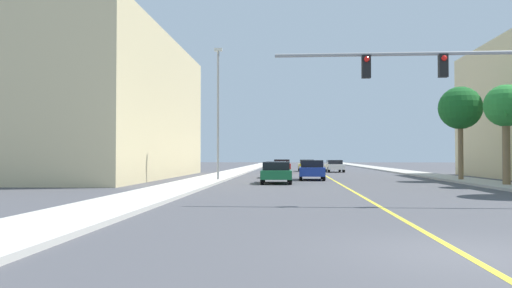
# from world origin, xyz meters

# --- Properties ---
(ground) EXTENTS (192.00, 192.00, 0.00)m
(ground) POSITION_xyz_m (0.00, 42.00, 0.00)
(ground) COLOR #47474C
(sidewalk_left) EXTENTS (2.90, 168.00, 0.15)m
(sidewalk_left) POSITION_xyz_m (-9.16, 42.00, 0.07)
(sidewalk_left) COLOR beige
(sidewalk_left) RESTS_ON ground
(sidewalk_right) EXTENTS (2.90, 168.00, 0.15)m
(sidewalk_right) POSITION_xyz_m (9.16, 42.00, 0.07)
(sidewalk_right) COLOR #B2ADA3
(sidewalk_right) RESTS_ON ground
(lane_marking_center) EXTENTS (0.16, 144.00, 0.01)m
(lane_marking_center) POSITION_xyz_m (0.00, 42.00, 0.00)
(lane_marking_center) COLOR yellow
(lane_marking_center) RESTS_ON ground
(building_left_near) EXTENTS (17.32, 26.09, 11.49)m
(building_left_near) POSITION_xyz_m (-21.51, 31.07, 5.75)
(building_left_near) COLOR beige
(building_left_near) RESTS_ON ground
(traffic_signal_mast) EXTENTS (11.90, 0.36, 5.76)m
(traffic_signal_mast) POSITION_xyz_m (4.20, 9.24, 4.48)
(traffic_signal_mast) COLOR gray
(traffic_signal_mast) RESTS_ON sidewalk_right
(street_lamp) EXTENTS (0.56, 0.28, 9.23)m
(street_lamp) POSITION_xyz_m (-8.21, 25.59, 5.20)
(street_lamp) COLOR gray
(street_lamp) RESTS_ON sidewalk_left
(palm_mid) EXTENTS (2.42, 2.42, 5.74)m
(palm_mid) POSITION_xyz_m (9.22, 20.42, 4.55)
(palm_mid) COLOR brown
(palm_mid) RESTS_ON sidewalk_right
(palm_far) EXTENTS (3.00, 3.00, 6.53)m
(palm_far) POSITION_xyz_m (8.78, 26.84, 5.11)
(palm_far) COLOR brown
(palm_far) RESTS_ON sidewalk_right
(car_red) EXTENTS (1.93, 4.11, 1.43)m
(car_red) POSITION_xyz_m (-4.10, 43.81, 0.75)
(car_red) COLOR red
(car_red) RESTS_ON ground
(car_white) EXTENTS (1.98, 4.17, 1.35)m
(car_white) POSITION_xyz_m (1.69, 47.07, 0.70)
(car_white) COLOR white
(car_white) RESTS_ON ground
(car_green) EXTENTS (2.06, 4.38, 1.40)m
(car_green) POSITION_xyz_m (-4.08, 23.39, 0.73)
(car_green) COLOR #196638
(car_green) RESTS_ON ground
(car_silver) EXTENTS (1.84, 4.06, 1.34)m
(car_silver) POSITION_xyz_m (-4.37, 32.26, 0.71)
(car_silver) COLOR #BCBCC1
(car_silver) RESTS_ON ground
(car_blue) EXTENTS (1.94, 4.20, 1.47)m
(car_blue) POSITION_xyz_m (-1.56, 28.33, 0.76)
(car_blue) COLOR #1E389E
(car_blue) RESTS_ON ground
(car_yellow) EXTENTS (1.90, 4.19, 1.38)m
(car_yellow) POSITION_xyz_m (-1.33, 49.75, 0.71)
(car_yellow) COLOR gold
(car_yellow) RESTS_ON ground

